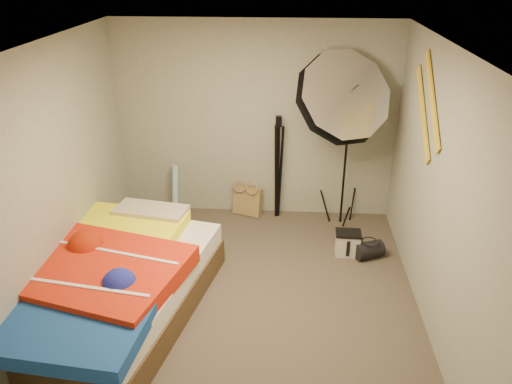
# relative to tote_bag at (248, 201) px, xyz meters

# --- Properties ---
(floor) EXTENTS (4.00, 4.00, 0.00)m
(floor) POSITION_rel_tote_bag_xyz_m (0.10, -1.90, -0.19)
(floor) COLOR brown
(floor) RESTS_ON ground
(ceiling) EXTENTS (4.00, 4.00, 0.00)m
(ceiling) POSITION_rel_tote_bag_xyz_m (0.10, -1.90, 2.31)
(ceiling) COLOR silver
(ceiling) RESTS_ON wall_back
(wall_back) EXTENTS (3.50, 0.00, 3.50)m
(wall_back) POSITION_rel_tote_bag_xyz_m (0.10, 0.10, 1.06)
(wall_back) COLOR #9A9D8D
(wall_back) RESTS_ON floor
(wall_front) EXTENTS (3.50, 0.00, 3.50)m
(wall_front) POSITION_rel_tote_bag_xyz_m (0.10, -3.90, 1.06)
(wall_front) COLOR #9A9D8D
(wall_front) RESTS_ON floor
(wall_left) EXTENTS (0.00, 4.00, 4.00)m
(wall_left) POSITION_rel_tote_bag_xyz_m (-1.65, -1.90, 1.06)
(wall_left) COLOR #9A9D8D
(wall_left) RESTS_ON floor
(wall_right) EXTENTS (0.00, 4.00, 4.00)m
(wall_right) POSITION_rel_tote_bag_xyz_m (1.85, -1.90, 1.06)
(wall_right) COLOR #9A9D8D
(wall_right) RESTS_ON floor
(tote_bag) EXTENTS (0.41, 0.28, 0.39)m
(tote_bag) POSITION_rel_tote_bag_xyz_m (0.00, 0.00, 0.00)
(tote_bag) COLOR #A48B54
(tote_bag) RESTS_ON floor
(wrapping_roll) EXTENTS (0.11, 0.21, 0.69)m
(wrapping_roll) POSITION_rel_tote_bag_xyz_m (-0.95, -0.08, 0.15)
(wrapping_roll) COLOR #56A0CF
(wrapping_roll) RESTS_ON floor
(camera_case) EXTENTS (0.28, 0.20, 0.27)m
(camera_case) POSITION_rel_tote_bag_xyz_m (1.24, -0.92, -0.05)
(camera_case) COLOR beige
(camera_case) RESTS_ON floor
(duffel_bag) EXTENTS (0.37, 0.31, 0.20)m
(duffel_bag) POSITION_rel_tote_bag_xyz_m (1.48, -0.97, -0.09)
(duffel_bag) COLOR black
(duffel_bag) RESTS_ON floor
(wall_stripe_upper) EXTENTS (0.02, 0.91, 0.78)m
(wall_stripe_upper) POSITION_rel_tote_bag_xyz_m (1.83, -1.30, 1.76)
(wall_stripe_upper) COLOR gold
(wall_stripe_upper) RESTS_ON wall_right
(wall_stripe_lower) EXTENTS (0.02, 0.91, 0.78)m
(wall_stripe_lower) POSITION_rel_tote_bag_xyz_m (1.83, -1.05, 1.56)
(wall_stripe_lower) COLOR gold
(wall_stripe_lower) RESTS_ON wall_right
(bed) EXTENTS (1.97, 2.60, 0.66)m
(bed) POSITION_rel_tote_bag_xyz_m (-1.15, -2.10, 0.14)
(bed) COLOR #4F3A24
(bed) RESTS_ON floor
(photo_umbrella) EXTENTS (1.22, 1.12, 2.34)m
(photo_umbrella) POSITION_rel_tote_bag_xyz_m (1.09, -0.34, 1.49)
(photo_umbrella) COLOR black
(photo_umbrella) RESTS_ON floor
(camera_tripod) EXTENTS (0.08, 0.08, 1.37)m
(camera_tripod) POSITION_rel_tote_bag_xyz_m (0.39, -0.03, 0.60)
(camera_tripod) COLOR black
(camera_tripod) RESTS_ON floor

